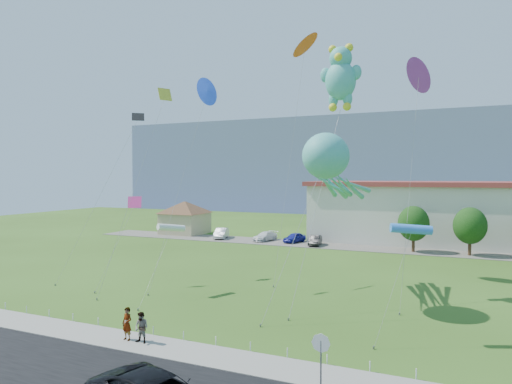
{
  "coord_description": "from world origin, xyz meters",
  "views": [
    {
      "loc": [
        14.47,
        -22.17,
        8.95
      ],
      "look_at": [
        1.23,
        8.0,
        7.79
      ],
      "focal_mm": 32.0,
      "sensor_mm": 36.0,
      "label": 1
    }
  ],
  "objects_px": {
    "pedestrian_left": "(127,324)",
    "parked_car_silver": "(221,233)",
    "stop_sign": "(321,349)",
    "parked_car_blue": "(295,238)",
    "pedestrian_right": "(141,328)",
    "parked_car_white": "(265,236)",
    "parked_car_black": "(315,240)",
    "teddy_bear_kite": "(341,76)",
    "pavilion": "(185,214)",
    "octopus_kite": "(331,168)"
  },
  "relations": [
    {
      "from": "pedestrian_left",
      "to": "parked_car_silver",
      "type": "relative_size",
      "value": 0.41
    },
    {
      "from": "stop_sign",
      "to": "parked_car_blue",
      "type": "bearing_deg",
      "value": 110.32
    },
    {
      "from": "stop_sign",
      "to": "pedestrian_right",
      "type": "distance_m",
      "value": 10.31
    },
    {
      "from": "parked_car_white",
      "to": "parked_car_black",
      "type": "height_order",
      "value": "parked_car_black"
    },
    {
      "from": "pedestrian_right",
      "to": "stop_sign",
      "type": "bearing_deg",
      "value": -6.86
    },
    {
      "from": "stop_sign",
      "to": "parked_car_white",
      "type": "distance_m",
      "value": 44.0
    },
    {
      "from": "stop_sign",
      "to": "parked_car_black",
      "type": "bearing_deg",
      "value": 106.62
    },
    {
      "from": "pedestrian_left",
      "to": "teddy_bear_kite",
      "type": "xyz_separation_m",
      "value": [
        7.98,
        15.16,
        15.59
      ]
    },
    {
      "from": "pedestrian_left",
      "to": "parked_car_white",
      "type": "distance_m",
      "value": 38.99
    },
    {
      "from": "pavilion",
      "to": "stop_sign",
      "type": "distance_m",
      "value": 53.9
    },
    {
      "from": "stop_sign",
      "to": "parked_car_white",
      "type": "xyz_separation_m",
      "value": [
        -18.97,
        39.69,
        -1.2
      ]
    },
    {
      "from": "parked_car_white",
      "to": "teddy_bear_kite",
      "type": "xyz_separation_m",
      "value": [
        15.78,
        -23.04,
        15.9
      ]
    },
    {
      "from": "pavilion",
      "to": "stop_sign",
      "type": "xyz_separation_m",
      "value": [
        33.5,
        -42.21,
        -1.15
      ]
    },
    {
      "from": "parked_car_black",
      "to": "teddy_bear_kite",
      "type": "xyz_separation_m",
      "value": [
        8.3,
        -21.8,
        15.88
      ]
    },
    {
      "from": "parked_car_silver",
      "to": "parked_car_white",
      "type": "xyz_separation_m",
      "value": [
        6.7,
        0.21,
        -0.1
      ]
    },
    {
      "from": "pavilion",
      "to": "stop_sign",
      "type": "height_order",
      "value": "pavilion"
    },
    {
      "from": "pedestrian_left",
      "to": "parked_car_blue",
      "type": "height_order",
      "value": "pedestrian_left"
    },
    {
      "from": "octopus_kite",
      "to": "pedestrian_right",
      "type": "bearing_deg",
      "value": -119.96
    },
    {
      "from": "pavilion",
      "to": "stop_sign",
      "type": "bearing_deg",
      "value": -51.56
    },
    {
      "from": "stop_sign",
      "to": "teddy_bear_kite",
      "type": "xyz_separation_m",
      "value": [
        -3.18,
        16.64,
        14.7
      ]
    },
    {
      "from": "parked_car_black",
      "to": "teddy_bear_kite",
      "type": "height_order",
      "value": "teddy_bear_kite"
    },
    {
      "from": "pavilion",
      "to": "teddy_bear_kite",
      "type": "distance_m",
      "value": 41.91
    },
    {
      "from": "parked_car_silver",
      "to": "parked_car_black",
      "type": "xyz_separation_m",
      "value": [
        14.19,
        -1.02,
        -0.09
      ]
    },
    {
      "from": "stop_sign",
      "to": "pavilion",
      "type": "bearing_deg",
      "value": 128.44
    },
    {
      "from": "pavilion",
      "to": "parked_car_blue",
      "type": "bearing_deg",
      "value": -7.23
    },
    {
      "from": "pedestrian_right",
      "to": "parked_car_silver",
      "type": "xyz_separation_m",
      "value": [
        -15.5,
        38.04,
        -0.14
      ]
    },
    {
      "from": "pedestrian_left",
      "to": "pedestrian_right",
      "type": "distance_m",
      "value": 0.99
    },
    {
      "from": "pedestrian_left",
      "to": "pedestrian_right",
      "type": "height_order",
      "value": "pedestrian_left"
    },
    {
      "from": "pedestrian_right",
      "to": "parked_car_blue",
      "type": "height_order",
      "value": "pedestrian_right"
    },
    {
      "from": "parked_car_silver",
      "to": "pavilion",
      "type": "bearing_deg",
      "value": 143.92
    },
    {
      "from": "parked_car_white",
      "to": "teddy_bear_kite",
      "type": "bearing_deg",
      "value": -41.17
    },
    {
      "from": "parked_car_blue",
      "to": "pedestrian_right",
      "type": "bearing_deg",
      "value": -66.68
    },
    {
      "from": "parked_car_silver",
      "to": "parked_car_black",
      "type": "distance_m",
      "value": 14.23
    },
    {
      "from": "pedestrian_right",
      "to": "parked_car_black",
      "type": "height_order",
      "value": "pedestrian_right"
    },
    {
      "from": "octopus_kite",
      "to": "teddy_bear_kite",
      "type": "bearing_deg",
      "value": 91.24
    },
    {
      "from": "parked_car_silver",
      "to": "octopus_kite",
      "type": "bearing_deg",
      "value": -65.68
    },
    {
      "from": "pedestrian_right",
      "to": "parked_car_blue",
      "type": "xyz_separation_m",
      "value": [
        -4.58,
        38.39,
        -0.22
      ]
    },
    {
      "from": "parked_car_silver",
      "to": "teddy_bear_kite",
      "type": "height_order",
      "value": "teddy_bear_kite"
    },
    {
      "from": "parked_car_blue",
      "to": "teddy_bear_kite",
      "type": "relative_size",
      "value": 0.2
    },
    {
      "from": "parked_car_white",
      "to": "octopus_kite",
      "type": "relative_size",
      "value": 0.32
    },
    {
      "from": "stop_sign",
      "to": "teddy_bear_kite",
      "type": "bearing_deg",
      "value": 100.82
    },
    {
      "from": "stop_sign",
      "to": "parked_car_black",
      "type": "height_order",
      "value": "stop_sign"
    },
    {
      "from": "parked_car_black",
      "to": "teddy_bear_kite",
      "type": "relative_size",
      "value": 0.2
    },
    {
      "from": "pavilion",
      "to": "octopus_kite",
      "type": "height_order",
      "value": "octopus_kite"
    },
    {
      "from": "teddy_bear_kite",
      "to": "pedestrian_left",
      "type": "bearing_deg",
      "value": -117.76
    },
    {
      "from": "parked_car_blue",
      "to": "octopus_kite",
      "type": "bearing_deg",
      "value": -49.51
    },
    {
      "from": "parked_car_blue",
      "to": "parked_car_black",
      "type": "xyz_separation_m",
      "value": [
        3.27,
        -1.38,
        -0.01
      ]
    },
    {
      "from": "parked_car_silver",
      "to": "teddy_bear_kite",
      "type": "bearing_deg",
      "value": -62.26
    },
    {
      "from": "pedestrian_left",
      "to": "octopus_kite",
      "type": "distance_m",
      "value": 16.91
    },
    {
      "from": "stop_sign",
      "to": "parked_car_blue",
      "type": "xyz_separation_m",
      "value": [
        -14.75,
        39.83,
        -1.17
      ]
    }
  ]
}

